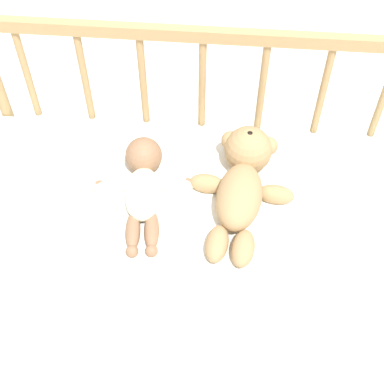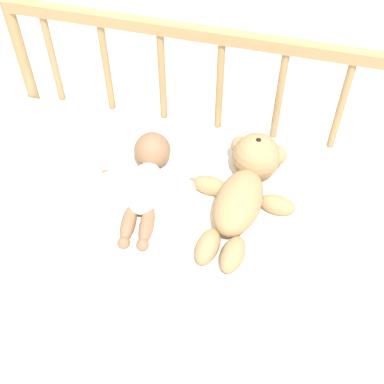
{
  "view_description": "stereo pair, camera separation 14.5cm",
  "coord_description": "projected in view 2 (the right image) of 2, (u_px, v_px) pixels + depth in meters",
  "views": [
    {
      "loc": [
        0.08,
        -0.91,
        1.67
      ],
      "look_at": [
        0.0,
        -0.0,
        0.55
      ],
      "focal_mm": 50.0,
      "sensor_mm": 36.0,
      "label": 1
    },
    {
      "loc": [
        0.23,
        -0.89,
        1.67
      ],
      "look_at": [
        0.0,
        -0.0,
        0.55
      ],
      "focal_mm": 50.0,
      "sensor_mm": 36.0,
      "label": 2
    }
  ],
  "objects": [
    {
      "name": "teddy_bear",
      "position": [
        245.0,
        186.0,
        1.47
      ],
      "size": [
        0.3,
        0.44,
        0.14
      ],
      "color": "tan",
      "rests_on": "crib_mattress"
    },
    {
      "name": "crib_mattress",
      "position": [
        192.0,
        253.0,
        1.69
      ],
      "size": [
        1.31,
        0.62,
        0.49
      ],
      "color": "silver",
      "rests_on": "ground_plane"
    },
    {
      "name": "crib_rail",
      "position": [
        219.0,
        100.0,
        1.62
      ],
      "size": [
        1.31,
        0.04,
        0.84
      ],
      "color": "tan",
      "rests_on": "ground_plane"
    },
    {
      "name": "ground_plane",
      "position": [
        192.0,
        291.0,
        1.87
      ],
      "size": [
        12.0,
        12.0,
        0.0
      ],
      "primitive_type": "plane",
      "color": "silver"
    },
    {
      "name": "baby",
      "position": [
        147.0,
        178.0,
        1.51
      ],
      "size": [
        0.3,
        0.38,
        0.11
      ],
      "color": "#EAEACC",
      "rests_on": "crib_mattress"
    },
    {
      "name": "blanket",
      "position": [
        194.0,
        205.0,
        1.49
      ],
      "size": [
        0.78,
        0.53,
        0.01
      ],
      "color": "white",
      "rests_on": "crib_mattress"
    }
  ]
}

